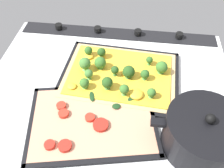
# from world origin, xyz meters

# --- Properties ---
(ground_plane) EXTENTS (0.80, 0.71, 0.03)m
(ground_plane) POSITION_xyz_m (0.00, 0.00, -0.01)
(ground_plane) COLOR silver
(stove_control_panel) EXTENTS (0.77, 0.07, 0.03)m
(stove_control_panel) POSITION_xyz_m (0.00, -0.32, 0.01)
(stove_control_panel) COLOR black
(stove_control_panel) RESTS_ON ground_plane
(baking_tray_front) EXTENTS (0.40, 0.31, 0.01)m
(baking_tray_front) POSITION_xyz_m (-0.03, -0.09, 0.00)
(baking_tray_front) COLOR black
(baking_tray_front) RESTS_ON ground_plane
(broccoli_pizza) EXTENTS (0.37, 0.28, 0.06)m
(broccoli_pizza) POSITION_xyz_m (-0.03, -0.08, 0.02)
(broccoli_pizza) COLOR tan
(broccoli_pizza) RESTS_ON baking_tray_front
(baking_tray_back) EXTENTS (0.40, 0.32, 0.01)m
(baking_tray_back) POSITION_xyz_m (0.03, 0.10, 0.00)
(baking_tray_back) COLOR black
(baking_tray_back) RESTS_ON ground_plane
(veggie_pizza_back) EXTENTS (0.37, 0.29, 0.02)m
(veggie_pizza_back) POSITION_xyz_m (0.03, 0.10, 0.01)
(veggie_pizza_back) COLOR tan
(veggie_pizza_back) RESTS_ON baking_tray_back
(cooking_pot) EXTENTS (0.26, 0.19, 0.13)m
(cooking_pot) POSITION_xyz_m (-0.26, 0.13, 0.05)
(cooking_pot) COLOR black
(cooking_pot) RESTS_ON ground_plane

